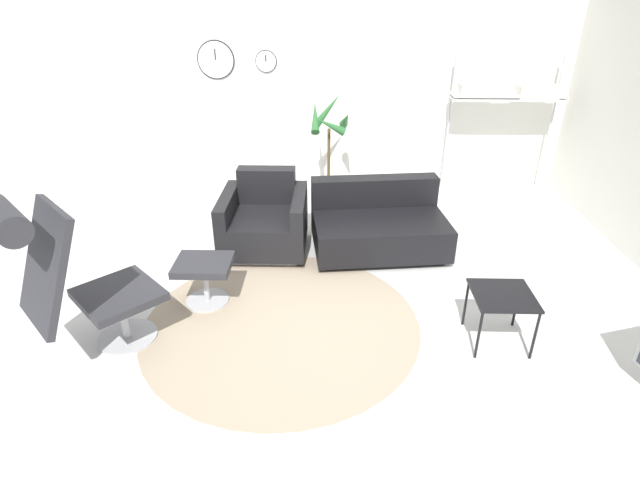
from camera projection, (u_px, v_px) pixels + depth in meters
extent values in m
plane|color=silver|center=(302.00, 305.00, 4.22)|extent=(12.00, 12.00, 0.00)
cube|color=silver|center=(314.00, 75.00, 6.22)|extent=(12.00, 0.06, 2.80)
cylinder|color=black|center=(216.00, 60.00, 6.13)|extent=(0.46, 0.01, 0.46)
cylinder|color=white|center=(216.00, 60.00, 6.13)|extent=(0.43, 0.02, 0.43)
cube|color=black|center=(215.00, 54.00, 6.08)|extent=(0.01, 0.01, 0.13)
cylinder|color=black|center=(266.00, 61.00, 6.12)|extent=(0.26, 0.01, 0.26)
cylinder|color=white|center=(266.00, 61.00, 6.12)|extent=(0.25, 0.02, 0.25)
cube|color=black|center=(266.00, 58.00, 6.09)|extent=(0.01, 0.01, 0.07)
cylinder|color=tan|center=(281.00, 323.00, 3.99)|extent=(2.20, 2.20, 0.01)
cylinder|color=#BCBCC1|center=(128.00, 337.00, 3.82)|extent=(0.62, 0.62, 0.02)
cylinder|color=#BCBCC1|center=(124.00, 318.00, 3.74)|extent=(0.06, 0.06, 0.34)
cube|color=#2D2D33|center=(119.00, 295.00, 3.65)|extent=(0.77, 0.77, 0.06)
cube|color=#2D2D33|center=(45.00, 266.00, 3.21)|extent=(0.63, 0.63, 0.77)
cylinder|color=#2D2D33|center=(3.00, 219.00, 2.95)|extent=(0.49, 0.49, 0.20)
cylinder|color=#BCBCC1|center=(208.00, 300.00, 4.26)|extent=(0.36, 0.36, 0.02)
cylinder|color=#BCBCC1|center=(206.00, 284.00, 4.19)|extent=(0.05, 0.05, 0.31)
cube|color=#2D2D33|center=(203.00, 265.00, 4.10)|extent=(0.46, 0.39, 0.06)
cube|color=silver|center=(266.00, 246.00, 5.09)|extent=(0.68, 0.68, 0.06)
cube|color=black|center=(265.00, 229.00, 5.00)|extent=(0.59, 0.83, 0.33)
cube|color=black|center=(267.00, 185.00, 5.13)|extent=(0.59, 0.18, 0.36)
cube|color=black|center=(300.00, 220.00, 4.95)|extent=(0.12, 0.83, 0.53)
cube|color=black|center=(229.00, 220.00, 4.97)|extent=(0.12, 0.83, 0.53)
cube|color=black|center=(378.00, 248.00, 5.07)|extent=(1.24, 0.86, 0.05)
cube|color=black|center=(379.00, 232.00, 4.98)|extent=(1.39, 1.00, 0.32)
cube|color=black|center=(374.00, 191.00, 5.13)|extent=(1.31, 0.35, 0.30)
cube|color=black|center=(503.00, 295.00, 3.61)|extent=(0.44, 0.44, 0.02)
cylinder|color=black|center=(479.00, 335.00, 3.54)|extent=(0.02, 0.02, 0.40)
cylinder|color=black|center=(535.00, 336.00, 3.53)|extent=(0.02, 0.02, 0.40)
cylinder|color=black|center=(466.00, 303.00, 3.89)|extent=(0.02, 0.02, 0.40)
cylinder|color=black|center=(517.00, 304.00, 3.88)|extent=(0.02, 0.02, 0.40)
cylinder|color=#333338|center=(328.00, 190.00, 6.18)|extent=(0.31, 0.31, 0.27)
cylinder|color=#382819|center=(329.00, 181.00, 6.12)|extent=(0.29, 0.29, 0.02)
cylinder|color=brown|center=(329.00, 155.00, 5.97)|extent=(0.04, 0.04, 0.63)
cone|color=#2D6B33|center=(346.00, 120.00, 5.79)|extent=(0.14, 0.44, 0.29)
cone|color=#2D6B33|center=(327.00, 110.00, 5.87)|extent=(0.38, 0.15, 0.42)
cone|color=#2D6B33|center=(315.00, 117.00, 5.76)|extent=(0.12, 0.39, 0.35)
cone|color=#2D6B33|center=(330.00, 126.00, 5.65)|extent=(0.37, 0.14, 0.25)
cylinder|color=#BCBCC1|center=(449.00, 124.00, 6.27)|extent=(0.03, 0.03, 1.68)
cylinder|color=#BCBCC1|center=(551.00, 125.00, 6.25)|extent=(0.03, 0.03, 1.68)
cube|color=white|center=(507.00, 98.00, 5.99)|extent=(1.33, 0.28, 0.02)
cube|color=white|center=(508.00, 95.00, 5.98)|extent=(1.33, 0.28, 0.02)
cube|color=beige|center=(537.00, 92.00, 5.94)|extent=(0.47, 0.24, 0.14)
cube|color=silver|center=(479.00, 89.00, 5.94)|extent=(0.46, 0.24, 0.11)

